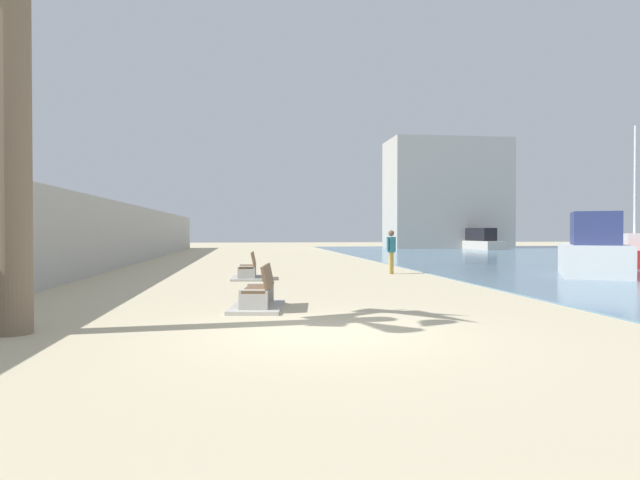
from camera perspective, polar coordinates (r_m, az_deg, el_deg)
name	(u,v)px	position (r m, az deg, el deg)	size (l,w,h in m)	color
ground_plane	(272,267)	(27.45, -4.86, -2.71)	(120.00, 120.00, 0.00)	#C6B793
seawall	(112,235)	(28.08, -20.34, 0.49)	(0.80, 64.00, 3.11)	#ADAAA3
bench_near	(259,298)	(12.58, -6.25, -5.90)	(1.36, 2.22, 0.98)	#ADAAA3
bench_far	(248,273)	(20.40, -7.32, -3.30)	(1.19, 2.14, 0.98)	#ADAAA3
person_walking	(391,248)	(22.82, 7.24, -0.84)	(0.45, 0.35, 1.76)	gold
boat_far_left	(637,253)	(32.03, 29.46, -1.16)	(5.28, 7.47, 7.02)	red
boat_far_right	(593,253)	(23.49, 25.99, -1.16)	(4.09, 5.05, 2.39)	white
boat_outer	(476,241)	(56.09, 15.54, -0.14)	(3.08, 8.04, 2.00)	beige
harbor_building	(447,194)	(59.08, 12.72, 4.53)	(12.00, 6.00, 11.01)	#ADAAA3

